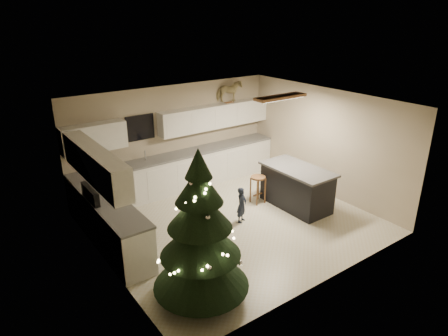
{
  "coord_description": "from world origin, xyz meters",
  "views": [
    {
      "loc": [
        -4.6,
        -6.02,
        4.25
      ],
      "look_at": [
        0.0,
        0.35,
        1.15
      ],
      "focal_mm": 32.0,
      "sensor_mm": 36.0,
      "label": 1
    }
  ],
  "objects_px": {
    "bar_stool": "(258,183)",
    "toddler": "(242,205)",
    "island": "(296,187)",
    "christmas_tree": "(200,240)",
    "rocking_horse": "(229,91)"
  },
  "relations": [
    {
      "from": "island",
      "to": "toddler",
      "type": "xyz_separation_m",
      "value": [
        -1.47,
        0.16,
        -0.09
      ]
    },
    {
      "from": "island",
      "to": "toddler",
      "type": "height_order",
      "value": "island"
    },
    {
      "from": "toddler",
      "to": "rocking_horse",
      "type": "relative_size",
      "value": 1.12
    },
    {
      "from": "christmas_tree",
      "to": "toddler",
      "type": "distance_m",
      "value": 2.62
    },
    {
      "from": "island",
      "to": "bar_stool",
      "type": "height_order",
      "value": "island"
    },
    {
      "from": "bar_stool",
      "to": "christmas_tree",
      "type": "distance_m",
      "value": 3.59
    },
    {
      "from": "rocking_horse",
      "to": "toddler",
      "type": "bearing_deg",
      "value": 165.75
    },
    {
      "from": "island",
      "to": "christmas_tree",
      "type": "relative_size",
      "value": 0.68
    },
    {
      "from": "island",
      "to": "rocking_horse",
      "type": "bearing_deg",
      "value": 91.27
    },
    {
      "from": "christmas_tree",
      "to": "toddler",
      "type": "relative_size",
      "value": 3.17
    },
    {
      "from": "island",
      "to": "christmas_tree",
      "type": "height_order",
      "value": "christmas_tree"
    },
    {
      "from": "rocking_horse",
      "to": "island",
      "type": "bearing_deg",
      "value": -162.22
    },
    {
      "from": "island",
      "to": "bar_stool",
      "type": "relative_size",
      "value": 2.57
    },
    {
      "from": "island",
      "to": "bar_stool",
      "type": "xyz_separation_m",
      "value": [
        -0.6,
        0.66,
        0.02
      ]
    },
    {
      "from": "bar_stool",
      "to": "toddler",
      "type": "bearing_deg",
      "value": -150.33
    }
  ]
}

